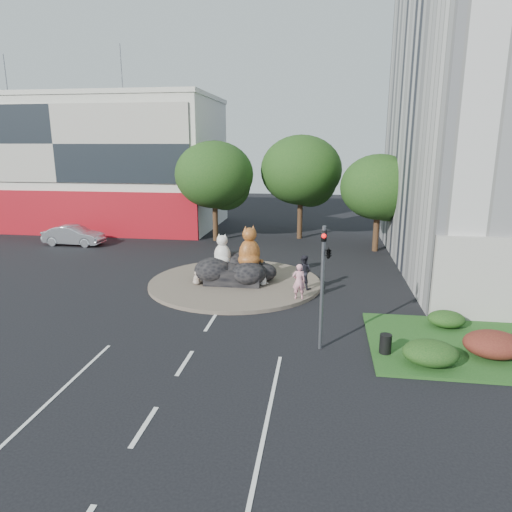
{
  "coord_description": "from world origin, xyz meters",
  "views": [
    {
      "loc": [
        4.92,
        -15.08,
        8.0
      ],
      "look_at": [
        1.38,
        8.98,
        2.0
      ],
      "focal_mm": 32.0,
      "sensor_mm": 36.0,
      "label": 1
    }
  ],
  "objects_px": {
    "cat_white": "(222,249)",
    "parked_car": "(74,235)",
    "pedestrian_pink": "(299,281)",
    "cat_tabby": "(249,246)",
    "litter_bin": "(385,344)",
    "kitten_white": "(263,278)",
    "kitten_calico": "(197,277)",
    "pedestrian_dark": "(304,272)"
  },
  "relations": [
    {
      "from": "cat_tabby",
      "to": "kitten_white",
      "type": "xyz_separation_m",
      "value": [
        0.87,
        -0.69,
        -1.68
      ]
    },
    {
      "from": "kitten_calico",
      "to": "pedestrian_dark",
      "type": "bearing_deg",
      "value": 25.56
    },
    {
      "from": "pedestrian_dark",
      "to": "parked_car",
      "type": "distance_m",
      "value": 21.17
    },
    {
      "from": "cat_tabby",
      "to": "pedestrian_dark",
      "type": "distance_m",
      "value": 3.51
    },
    {
      "from": "litter_bin",
      "to": "cat_tabby",
      "type": "bearing_deg",
      "value": 128.45
    },
    {
      "from": "kitten_calico",
      "to": "kitten_white",
      "type": "height_order",
      "value": "kitten_calico"
    },
    {
      "from": "parked_car",
      "to": "kitten_white",
      "type": "bearing_deg",
      "value": -116.85
    },
    {
      "from": "cat_tabby",
      "to": "kitten_white",
      "type": "distance_m",
      "value": 2.01
    },
    {
      "from": "kitten_white",
      "to": "cat_white",
      "type": "bearing_deg",
      "value": 122.72
    },
    {
      "from": "pedestrian_pink",
      "to": "litter_bin",
      "type": "xyz_separation_m",
      "value": [
        3.66,
        -5.69,
        -0.63
      ]
    },
    {
      "from": "pedestrian_dark",
      "to": "pedestrian_pink",
      "type": "bearing_deg",
      "value": 106.28
    },
    {
      "from": "kitten_white",
      "to": "litter_bin",
      "type": "xyz_separation_m",
      "value": [
        5.79,
        -7.7,
        -0.11
      ]
    },
    {
      "from": "cat_white",
      "to": "parked_car",
      "type": "xyz_separation_m",
      "value": [
        -14.17,
        8.41,
        -1.23
      ]
    },
    {
      "from": "pedestrian_dark",
      "to": "litter_bin",
      "type": "xyz_separation_m",
      "value": [
        3.5,
        -7.41,
        -0.66
      ]
    },
    {
      "from": "kitten_calico",
      "to": "pedestrian_pink",
      "type": "xyz_separation_m",
      "value": [
        5.88,
        -1.65,
        0.51
      ]
    },
    {
      "from": "parked_car",
      "to": "litter_bin",
      "type": "distance_m",
      "value": 28.06
    },
    {
      "from": "litter_bin",
      "to": "kitten_white",
      "type": "bearing_deg",
      "value": 126.95
    },
    {
      "from": "kitten_calico",
      "to": "parked_car",
      "type": "distance_m",
      "value": 16.02
    },
    {
      "from": "parked_car",
      "to": "litter_bin",
      "type": "height_order",
      "value": "parked_car"
    },
    {
      "from": "cat_white",
      "to": "pedestrian_dark",
      "type": "bearing_deg",
      "value": -5.31
    },
    {
      "from": "parked_car",
      "to": "litter_bin",
      "type": "bearing_deg",
      "value": -124.98
    },
    {
      "from": "cat_tabby",
      "to": "kitten_calico",
      "type": "relative_size",
      "value": 2.86
    },
    {
      "from": "kitten_white",
      "to": "parked_car",
      "type": "bearing_deg",
      "value": 110.26
    },
    {
      "from": "kitten_calico",
      "to": "pedestrian_dark",
      "type": "xyz_separation_m",
      "value": [
        6.05,
        0.06,
        0.54
      ]
    },
    {
      "from": "cat_white",
      "to": "parked_car",
      "type": "relative_size",
      "value": 0.38
    },
    {
      "from": "kitten_white",
      "to": "kitten_calico",
      "type": "bearing_deg",
      "value": 144.48
    },
    {
      "from": "cat_white",
      "to": "kitten_calico",
      "type": "xyz_separation_m",
      "value": [
        -1.27,
        -1.08,
        -1.42
      ]
    },
    {
      "from": "pedestrian_pink",
      "to": "parked_car",
      "type": "relative_size",
      "value": 0.38
    },
    {
      "from": "pedestrian_pink",
      "to": "parked_car",
      "type": "height_order",
      "value": "pedestrian_pink"
    },
    {
      "from": "cat_tabby",
      "to": "pedestrian_pink",
      "type": "bearing_deg",
      "value": -71.28
    },
    {
      "from": "cat_tabby",
      "to": "parked_car",
      "type": "distance_m",
      "value": 17.96
    },
    {
      "from": "kitten_calico",
      "to": "kitten_white",
      "type": "bearing_deg",
      "value": 30.44
    },
    {
      "from": "kitten_calico",
      "to": "pedestrian_dark",
      "type": "height_order",
      "value": "pedestrian_dark"
    },
    {
      "from": "cat_white",
      "to": "pedestrian_dark",
      "type": "relative_size",
      "value": 0.98
    },
    {
      "from": "cat_tabby",
      "to": "pedestrian_pink",
      "type": "height_order",
      "value": "cat_tabby"
    },
    {
      "from": "kitten_calico",
      "to": "litter_bin",
      "type": "bearing_deg",
      "value": -12.6
    },
    {
      "from": "pedestrian_dark",
      "to": "kitten_white",
      "type": "bearing_deg",
      "value": 14.31
    },
    {
      "from": "pedestrian_pink",
      "to": "litter_bin",
      "type": "distance_m",
      "value": 6.8
    },
    {
      "from": "kitten_calico",
      "to": "pedestrian_pink",
      "type": "height_order",
      "value": "pedestrian_pink"
    },
    {
      "from": "kitten_white",
      "to": "pedestrian_dark",
      "type": "relative_size",
      "value": 0.43
    },
    {
      "from": "pedestrian_pink",
      "to": "cat_tabby",
      "type": "bearing_deg",
      "value": -50.61
    },
    {
      "from": "kitten_white",
      "to": "cat_tabby",
      "type": "bearing_deg",
      "value": 100.64
    }
  ]
}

